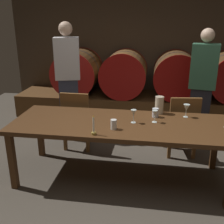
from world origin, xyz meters
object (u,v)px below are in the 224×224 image
object	(u,v)px
dining_table	(120,127)
wine_glass_far_left	(134,113)
pitcher	(159,105)
wine_barrel_far_left	(78,72)
candle_center	(94,129)
wine_barrel_center_right	(176,75)
chair_left	(77,117)
guest_left	(68,79)
wine_glass_center_right	(186,108)
cup_left	(114,124)
cup_right	(155,113)
guest_right	(202,86)
wine_glass_center_left	(155,114)
wine_barrel_center_left	(124,73)
chair_right	(182,123)

from	to	relation	value
dining_table	wine_glass_far_left	bearing A→B (deg)	5.94
dining_table	pitcher	size ratio (longest dim) A/B	11.56
wine_barrel_far_left	candle_center	distance (m)	2.77
wine_barrel_center_right	chair_left	distance (m)	2.18
wine_barrel_center_right	pitcher	world-z (taller)	wine_barrel_center_right
guest_left	wine_glass_center_right	xyz separation A→B (m)	(1.74, -0.91, -0.09)
chair_left	guest_left	bearing A→B (deg)	-60.58
dining_table	wine_glass_far_left	size ratio (longest dim) A/B	16.01
wine_barrel_center_right	cup_left	distance (m)	2.58
dining_table	cup_right	bearing A→B (deg)	31.55
chair_left	wine_glass_far_left	world-z (taller)	same
wine_barrel_far_left	cup_right	bearing A→B (deg)	-52.95
wine_barrel_center_right	chair_left	world-z (taller)	wine_barrel_center_right
pitcher	cup_right	world-z (taller)	pitcher
wine_barrel_center_right	guest_right	world-z (taller)	guest_right
guest_right	wine_glass_center_right	bearing A→B (deg)	82.53
wine_glass_center_left	pitcher	bearing A→B (deg)	80.69
wine_barrel_center_left	wine_glass_center_left	size ratio (longest dim) A/B	6.13
wine_glass_center_left	cup_left	size ratio (longest dim) A/B	1.32
chair_right	wine_glass_center_left	xyz separation A→B (m)	(-0.39, -0.63, 0.34)
candle_center	cup_right	size ratio (longest dim) A/B	1.98
wine_glass_center_left	cup_right	size ratio (longest dim) A/B	1.33
wine_barrel_center_right	wine_glass_center_right	size ratio (longest dim) A/B	5.50
guest_right	cup_right	xyz separation A→B (m)	(-0.68, -1.00, -0.10)
guest_right	wine_glass_far_left	size ratio (longest dim) A/B	11.04
dining_table	cup_right	world-z (taller)	cup_right
wine_barrel_center_right	chair_left	bearing A→B (deg)	-133.53
dining_table	chair_right	bearing A→B (deg)	41.82
pitcher	cup_right	bearing A→B (deg)	-107.29
wine_barrel_far_left	wine_glass_center_left	distance (m)	2.65
wine_glass_far_left	wine_glass_center_right	size ratio (longest dim) A/B	0.98
cup_left	candle_center	bearing A→B (deg)	-136.31
wine_barrel_center_left	dining_table	bearing A→B (deg)	-84.91
wine_barrel_far_left	guest_left	xyz separation A→B (m)	(0.13, -1.04, 0.09)
wine_barrel_center_left	chair_right	bearing A→B (deg)	-57.90
wine_glass_center_left	cup_right	world-z (taller)	wine_glass_center_left
wine_glass_center_right	cup_left	distance (m)	0.95
candle_center	wine_glass_center_left	xyz separation A→B (m)	(0.62, 0.44, 0.04)
chair_right	guest_right	xyz separation A→B (m)	(0.31, 0.55, 0.39)
wine_glass_far_left	wine_glass_center_right	world-z (taller)	wine_glass_center_right
wine_glass_center_left	cup_right	xyz separation A→B (m)	(0.01, 0.18, -0.05)
wine_barrel_far_left	wine_barrel_center_left	xyz separation A→B (m)	(0.92, 0.00, 0.00)
wine_barrel_far_left	guest_right	xyz separation A→B (m)	(2.20, -1.01, 0.04)
wine_barrel_center_left	cup_left	bearing A→B (deg)	-86.44
wine_barrel_center_left	chair_left	world-z (taller)	wine_barrel_center_left
wine_barrel_far_left	dining_table	distance (m)	2.51
chair_left	wine_glass_center_right	world-z (taller)	wine_glass_center_right
guest_left	wine_glass_center_left	distance (m)	1.78
candle_center	wine_barrel_far_left	bearing A→B (deg)	108.70
cup_left	wine_barrel_center_left	bearing A→B (deg)	93.56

